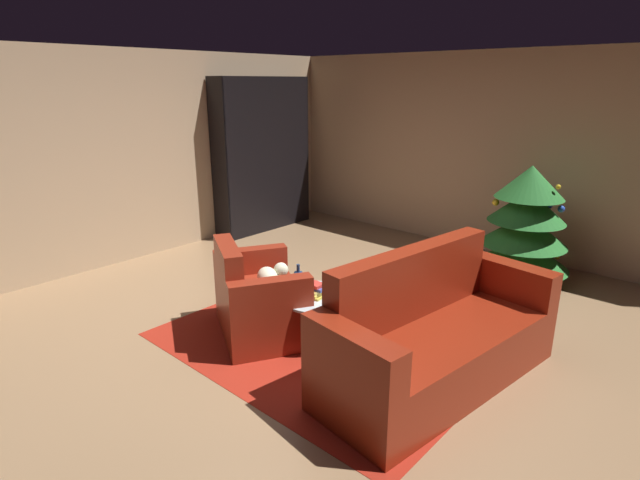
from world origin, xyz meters
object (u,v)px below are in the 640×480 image
at_px(bookshelf_unit, 268,157).
at_px(armchair_red, 258,301).
at_px(book_stack_on_table, 315,290).
at_px(bottle_on_table, 298,282).
at_px(coffee_table, 319,300).
at_px(decorated_tree, 525,224).
at_px(couch_red, 435,339).

height_order(bookshelf_unit, armchair_red, bookshelf_unit).
relative_size(book_stack_on_table, bottle_on_table, 0.76).
bearing_deg(coffee_table, book_stack_on_table, -132.10).
bearing_deg(bottle_on_table, book_stack_on_table, 20.39).
height_order(book_stack_on_table, bottle_on_table, bottle_on_table).
bearing_deg(decorated_tree, book_stack_on_table, -106.85).
height_order(armchair_red, book_stack_on_table, armchair_red).
distance_m(armchair_red, couch_red, 1.59).
bearing_deg(armchair_red, bookshelf_unit, 135.58).
height_order(bookshelf_unit, coffee_table, bookshelf_unit).
xyz_separation_m(bookshelf_unit, book_stack_on_table, (2.97, -2.21, -0.62)).
xyz_separation_m(armchair_red, bottle_on_table, (0.33, 0.19, 0.21)).
relative_size(bookshelf_unit, bottle_on_table, 8.42).
height_order(bookshelf_unit, couch_red, bookshelf_unit).
bearing_deg(armchair_red, coffee_table, 28.40).
relative_size(couch_red, decorated_tree, 1.60).
bearing_deg(book_stack_on_table, decorated_tree, 73.15).
bearing_deg(book_stack_on_table, bookshelf_unit, 143.32).
distance_m(couch_red, bottle_on_table, 1.25).
xyz_separation_m(armchair_red, book_stack_on_table, (0.47, 0.24, 0.16)).
bearing_deg(coffee_table, couch_red, 7.54).
height_order(armchair_red, coffee_table, armchair_red).
height_order(book_stack_on_table, decorated_tree, decorated_tree).
bearing_deg(coffee_table, decorated_tree, 73.52).
relative_size(couch_red, bottle_on_table, 7.90).
distance_m(armchair_red, decorated_tree, 3.14).
xyz_separation_m(bookshelf_unit, armchair_red, (2.50, -2.45, -0.78)).
height_order(bookshelf_unit, bottle_on_table, bookshelf_unit).
height_order(couch_red, bottle_on_table, couch_red).
height_order(coffee_table, decorated_tree, decorated_tree).
distance_m(bottle_on_table, decorated_tree, 2.83).
distance_m(bookshelf_unit, couch_red, 4.59).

